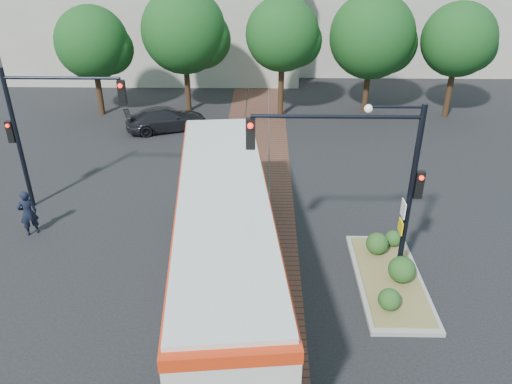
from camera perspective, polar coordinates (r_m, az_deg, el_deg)
ground at (r=18.13m, az=-0.79°, el=-8.07°), size 120.00×120.00×0.00m
trackbed at (r=21.48m, az=-0.45°, el=-1.76°), size 3.60×40.00×0.02m
tree_row at (r=31.61m, az=2.44°, el=17.36°), size 26.40×5.60×7.67m
warehouses at (r=43.94m, az=-0.29°, el=19.02°), size 40.00×13.00×8.00m
city_bus at (r=16.14m, az=-3.63°, el=-4.65°), size 4.15×13.47×3.55m
traffic_island at (r=17.73m, az=15.07°, el=-8.82°), size 2.20×5.20×1.13m
signal_pole_main at (r=15.65m, az=13.31°, el=2.61°), size 5.49×0.46×6.00m
signal_pole_left at (r=21.75m, az=-23.31°, el=7.45°), size 4.99×0.34×6.00m
officer at (r=21.16m, az=-24.61°, el=-2.19°), size 0.81×0.76×1.87m
parked_car at (r=30.17m, az=-10.23°, el=8.22°), size 5.09×3.49×1.37m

